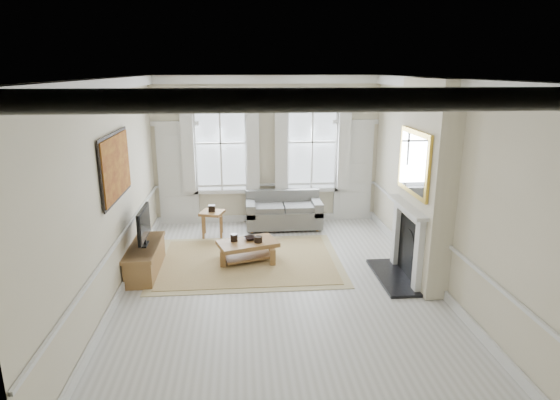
{
  "coord_description": "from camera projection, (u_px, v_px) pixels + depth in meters",
  "views": [
    {
      "loc": [
        -0.6,
        -7.09,
        3.53
      ],
      "look_at": [
        0.09,
        0.97,
        1.25
      ],
      "focal_mm": 30.0,
      "sensor_mm": 36.0,
      "label": 1
    }
  ],
  "objects": [
    {
      "name": "floor",
      "position": [
        280.0,
        288.0,
        7.81
      ],
      "size": [
        7.2,
        7.2,
        0.0
      ],
      "primitive_type": "plane",
      "color": "#B7B5AD",
      "rests_on": "ground"
    },
    {
      "name": "ceiling",
      "position": [
        280.0,
        78.0,
        6.89
      ],
      "size": [
        7.2,
        7.2,
        0.0
      ],
      "primitive_type": "plane",
      "rotation": [
        3.14,
        0.0,
        0.0
      ],
      "color": "white",
      "rests_on": "back_wall"
    },
    {
      "name": "back_wall",
      "position": [
        267.0,
        151.0,
        10.8
      ],
      "size": [
        5.2,
        0.0,
        5.2
      ],
      "primitive_type": "plane",
      "rotation": [
        1.57,
        0.0,
        0.0
      ],
      "color": "beige",
      "rests_on": "floor"
    },
    {
      "name": "left_wall",
      "position": [
        110.0,
        193.0,
        7.14
      ],
      "size": [
        0.0,
        7.2,
        7.2
      ],
      "primitive_type": "plane",
      "rotation": [
        1.57,
        0.0,
        1.57
      ],
      "color": "beige",
      "rests_on": "floor"
    },
    {
      "name": "right_wall",
      "position": [
        440.0,
        186.0,
        7.56
      ],
      "size": [
        0.0,
        7.2,
        7.2
      ],
      "primitive_type": "plane",
      "rotation": [
        1.57,
        0.0,
        -1.57
      ],
      "color": "beige",
      "rests_on": "floor"
    },
    {
      "name": "window_left",
      "position": [
        221.0,
        143.0,
        10.61
      ],
      "size": [
        1.26,
        0.2,
        2.2
      ],
      "primitive_type": null,
      "color": "#B2BCC6",
      "rests_on": "back_wall"
    },
    {
      "name": "window_right",
      "position": [
        312.0,
        142.0,
        10.78
      ],
      "size": [
        1.26,
        0.2,
        2.2
      ],
      "primitive_type": null,
      "color": "#B2BCC6",
      "rests_on": "back_wall"
    },
    {
      "name": "door_left",
      "position": [
        178.0,
        176.0,
        10.74
      ],
      "size": [
        0.9,
        0.08,
        2.3
      ],
      "primitive_type": "cube",
      "color": "silver",
      "rests_on": "floor"
    },
    {
      "name": "door_right",
      "position": [
        353.0,
        173.0,
        11.08
      ],
      "size": [
        0.9,
        0.08,
        2.3
      ],
      "primitive_type": "cube",
      "color": "silver",
      "rests_on": "floor"
    },
    {
      "name": "painting",
      "position": [
        116.0,
        166.0,
        7.33
      ],
      "size": [
        0.05,
        1.66,
        1.06
      ],
      "primitive_type": "cube",
      "color": "#BD7B20",
      "rests_on": "left_wall"
    },
    {
      "name": "chimney_breast",
      "position": [
        425.0,
        183.0,
        7.74
      ],
      "size": [
        0.35,
        1.7,
        3.38
      ],
      "primitive_type": "cube",
      "color": "beige",
      "rests_on": "floor"
    },
    {
      "name": "hearth",
      "position": [
        393.0,
        277.0,
        8.16
      ],
      "size": [
        0.55,
        1.5,
        0.05
      ],
      "primitive_type": "cube",
      "color": "black",
      "rests_on": "floor"
    },
    {
      "name": "fireplace",
      "position": [
        407.0,
        239.0,
        7.98
      ],
      "size": [
        0.21,
        1.45,
        1.33
      ],
      "color": "silver",
      "rests_on": "floor"
    },
    {
      "name": "mirror",
      "position": [
        414.0,
        163.0,
        7.63
      ],
      "size": [
        0.06,
        1.26,
        1.06
      ],
      "primitive_type": "cube",
      "color": "gold",
      "rests_on": "chimney_breast"
    },
    {
      "name": "sofa",
      "position": [
        283.0,
        212.0,
        10.72
      ],
      "size": [
        1.7,
        0.83,
        0.83
      ],
      "color": "#5E5E5B",
      "rests_on": "floor"
    },
    {
      "name": "side_table",
      "position": [
        212.0,
        216.0,
        10.11
      ],
      "size": [
        0.58,
        0.58,
        0.56
      ],
      "rotation": [
        0.0,
        0.0,
        -0.31
      ],
      "color": "olive",
      "rests_on": "floor"
    },
    {
      "name": "rug",
      "position": [
        248.0,
        261.0,
        8.87
      ],
      "size": [
        3.5,
        2.6,
        0.02
      ],
      "primitive_type": "cube",
      "color": "#A18453",
      "rests_on": "floor"
    },
    {
      "name": "coffee_table",
      "position": [
        248.0,
        246.0,
        8.78
      ],
      "size": [
        1.22,
        0.93,
        0.4
      ],
      "rotation": [
        0.0,
        0.0,
        0.31
      ],
      "color": "olive",
      "rests_on": "rug"
    },
    {
      "name": "ceramic_pot_a",
      "position": [
        234.0,
        238.0,
        8.77
      ],
      "size": [
        0.14,
        0.14,
        0.14
      ],
      "primitive_type": "cylinder",
      "color": "black",
      "rests_on": "coffee_table"
    },
    {
      "name": "ceramic_pot_b",
      "position": [
        258.0,
        239.0,
        8.71
      ],
      "size": [
        0.15,
        0.15,
        0.11
      ],
      "primitive_type": "cylinder",
      "color": "black",
      "rests_on": "coffee_table"
    },
    {
      "name": "bowl",
      "position": [
        250.0,
        238.0,
        8.85
      ],
      "size": [
        0.28,
        0.28,
        0.06
      ],
      "primitive_type": "imported",
      "rotation": [
        0.0,
        0.0,
        0.25
      ],
      "color": "black",
      "rests_on": "coffee_table"
    },
    {
      "name": "tv_stand",
      "position": [
        145.0,
        259.0,
        8.34
      ],
      "size": [
        0.46,
        1.45,
        0.52
      ],
      "primitive_type": "cube",
      "color": "olive",
      "rests_on": "floor"
    },
    {
      "name": "tv",
      "position": [
        144.0,
        224.0,
        8.16
      ],
      "size": [
        0.08,
        0.9,
        0.68
      ],
      "color": "black",
      "rests_on": "tv_stand"
    }
  ]
}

